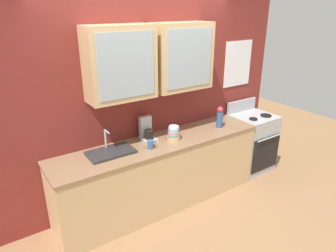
% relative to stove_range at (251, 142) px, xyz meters
% --- Properties ---
extents(ground_plane, '(10.00, 10.00, 0.00)m').
position_rel_stove_range_xyz_m(ground_plane, '(-1.67, 0.00, -0.45)').
color(ground_plane, '#936B47').
extents(back_wall_unit, '(4.24, 0.42, 2.67)m').
position_rel_stove_range_xyz_m(back_wall_unit, '(-1.67, 0.30, 1.02)').
color(back_wall_unit, maroon).
rests_on(back_wall_unit, ground_plane).
extents(counter, '(2.72, 0.62, 0.89)m').
position_rel_stove_range_xyz_m(counter, '(-1.67, 0.00, -0.01)').
color(counter, tan).
rests_on(counter, ground_plane).
extents(stove_range, '(0.61, 0.61, 1.07)m').
position_rel_stove_range_xyz_m(stove_range, '(0.00, 0.00, 0.00)').
color(stove_range, '#ADAFB5').
rests_on(stove_range, ground_plane).
extents(sink_faucet, '(0.52, 0.31, 0.25)m').
position_rel_stove_range_xyz_m(sink_faucet, '(-2.31, 0.05, 0.46)').
color(sink_faucet, '#2D2D30').
rests_on(sink_faucet, counter).
extents(bowl_stack, '(0.16, 0.16, 0.18)m').
position_rel_stove_range_xyz_m(bowl_stack, '(-1.50, -0.04, 0.52)').
color(bowl_stack, '#E0AD7F').
rests_on(bowl_stack, counter).
extents(vase, '(0.08, 0.08, 0.29)m').
position_rel_stove_range_xyz_m(vase, '(-0.75, -0.04, 0.58)').
color(vase, '#33598C').
rests_on(vase, counter).
extents(cup_near_sink, '(0.11, 0.07, 0.10)m').
position_rel_stove_range_xyz_m(cup_near_sink, '(-1.87, -0.09, 0.49)').
color(cup_near_sink, '#38608C').
rests_on(cup_near_sink, counter).
extents(coffee_maker, '(0.17, 0.20, 0.29)m').
position_rel_stove_range_xyz_m(coffee_maker, '(-1.77, 0.15, 0.54)').
color(coffee_maker, '#B7B7BC').
rests_on(coffee_maker, counter).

